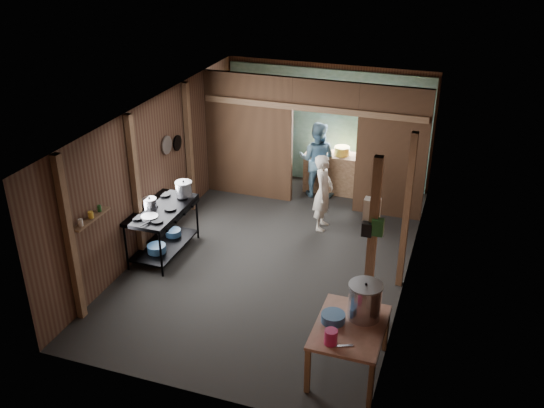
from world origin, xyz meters
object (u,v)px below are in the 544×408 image
at_px(prep_table, 349,348).
at_px(cook, 323,192).
at_px(stove_pot_large, 184,190).
at_px(gas_range, 163,231).
at_px(stock_pot, 365,302).
at_px(yellow_tub, 342,151).
at_px(pink_bucket, 331,337).

relative_size(prep_table, cook, 0.82).
bearing_deg(cook, stove_pot_large, 118.89).
relative_size(gas_range, stock_pot, 2.90).
bearing_deg(gas_range, cook, 37.40).
height_order(gas_range, stove_pot_large, stove_pot_large).
bearing_deg(stove_pot_large, yellow_tub, 53.81).
bearing_deg(stove_pot_large, stock_pot, -31.03).
bearing_deg(gas_range, stock_pot, -23.41).
relative_size(gas_range, stove_pot_large, 4.90).
height_order(prep_table, pink_bucket, pink_bucket).
xyz_separation_m(yellow_tub, cook, (0.05, -1.68, -0.20)).
xyz_separation_m(prep_table, stove_pot_large, (-3.54, 2.44, 0.66)).
bearing_deg(yellow_tub, stove_pot_large, -126.19).
bearing_deg(pink_bucket, stove_pot_large, 139.80).
relative_size(gas_range, cook, 1.02).
distance_m(prep_table, stove_pot_large, 4.35).
distance_m(stock_pot, yellow_tub, 5.38).
bearing_deg(yellow_tub, pink_bucket, -78.17).
bearing_deg(stock_pot, stove_pot_large, 148.97).
height_order(pink_bucket, yellow_tub, yellow_tub).
bearing_deg(pink_bucket, cook, 105.82).
bearing_deg(yellow_tub, gas_range, -123.69).
distance_m(gas_range, yellow_tub, 4.24).
xyz_separation_m(prep_table, yellow_tub, (-1.37, 5.41, 0.58)).
distance_m(prep_table, yellow_tub, 5.61).
height_order(stove_pot_large, yellow_tub, stove_pot_large).
bearing_deg(stove_pot_large, prep_table, -34.61).
height_order(gas_range, prep_table, gas_range).
relative_size(gas_range, pink_bucket, 7.63).
xyz_separation_m(prep_table, pink_bucket, (-0.15, -0.42, 0.46)).
xyz_separation_m(gas_range, yellow_tub, (2.34, 3.51, 0.50)).
relative_size(prep_table, pink_bucket, 6.15).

